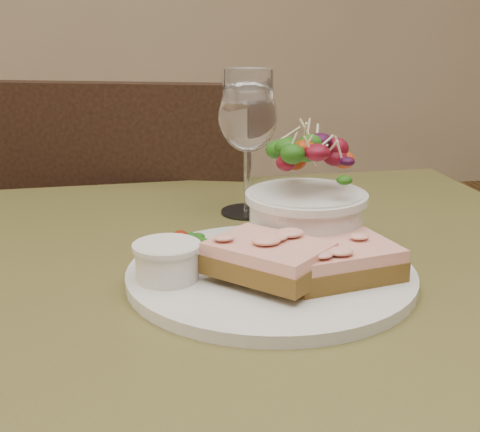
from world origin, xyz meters
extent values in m
cube|color=#4F4B21|center=(0.00, 0.00, 0.73)|extent=(0.80, 0.80, 0.04)
cylinder|color=black|center=(0.34, 0.34, 0.35)|extent=(0.05, 0.05, 0.71)
cube|color=black|center=(-0.06, 0.64, 0.45)|extent=(0.53, 0.53, 0.04)
cube|color=black|center=(-0.12, 0.46, 0.68)|extent=(0.41, 0.17, 0.45)
cube|color=black|center=(-0.06, 0.64, 0.23)|extent=(0.45, 0.45, 0.45)
cylinder|color=silver|center=(0.01, -0.02, 0.76)|extent=(0.29, 0.29, 0.01)
cube|color=#462F12|center=(0.07, -0.05, 0.77)|extent=(0.13, 0.10, 0.02)
cube|color=#F9E9BC|center=(0.07, -0.05, 0.79)|extent=(0.12, 0.10, 0.01)
cube|color=#462F12|center=(0.00, -0.05, 0.78)|extent=(0.13, 0.13, 0.02)
cube|color=#F9E9BC|center=(0.00, -0.05, 0.79)|extent=(0.13, 0.13, 0.01)
cylinder|color=silver|center=(-0.09, -0.03, 0.78)|extent=(0.06, 0.06, 0.04)
cylinder|color=olive|center=(-0.09, -0.03, 0.80)|extent=(0.05, 0.05, 0.01)
cylinder|color=silver|center=(0.06, 0.03, 0.79)|extent=(0.12, 0.12, 0.06)
ellipsoid|color=black|center=(0.06, 0.03, 0.85)|extent=(0.11, 0.11, 0.06)
ellipsoid|color=black|center=(-0.06, 0.06, 0.77)|extent=(0.04, 0.04, 0.01)
sphere|color=maroon|center=(-0.07, 0.05, 0.77)|extent=(0.02, 0.02, 0.02)
cylinder|color=white|center=(0.04, 0.21, 0.75)|extent=(0.07, 0.07, 0.00)
cylinder|color=white|center=(0.04, 0.21, 0.80)|extent=(0.01, 0.01, 0.09)
ellipsoid|color=white|center=(0.04, 0.21, 0.88)|extent=(0.08, 0.08, 0.09)
camera|label=1|loc=(-0.14, -0.63, 1.01)|focal=50.00mm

